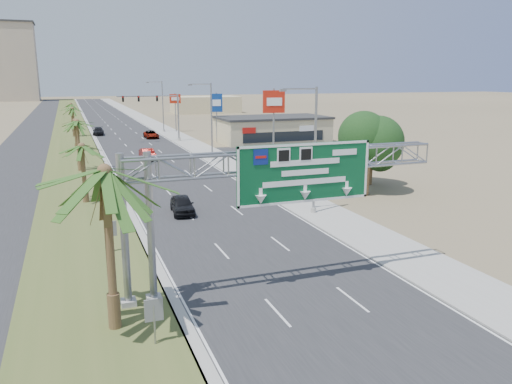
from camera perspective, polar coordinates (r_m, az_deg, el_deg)
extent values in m
cube|color=#28282B|center=(123.51, -15.78, 7.51)|extent=(12.00, 300.00, 0.02)
cube|color=#9E9B93|center=(124.51, -11.86, 7.77)|extent=(4.00, 300.00, 0.10)
cube|color=#4B5927|center=(123.07, -20.46, 7.19)|extent=(7.00, 300.00, 0.12)
cube|color=#28282B|center=(123.25, -23.72, 6.90)|extent=(8.00, 300.00, 0.02)
cylinder|color=gray|center=(23.87, -11.95, -4.30)|extent=(0.36, 0.36, 7.40)
cylinder|color=gray|center=(23.74, -14.82, -4.55)|extent=(0.36, 0.36, 7.40)
cube|color=#9E9B93|center=(25.12, -11.57, -11.95)|extent=(0.70, 0.70, 0.40)
cube|color=#9E9B93|center=(24.99, -14.35, -12.23)|extent=(0.70, 0.70, 0.40)
cube|color=#084D27|center=(25.11, 5.60, 2.18)|extent=(7.20, 0.12, 3.00)
cube|color=navy|center=(23.93, 0.55, 4.02)|extent=(0.75, 0.03, 0.75)
cone|color=white|center=(25.28, 5.62, -0.41)|extent=(0.56, 0.56, 0.45)
cylinder|color=brown|center=(21.85, -16.32, -6.73)|extent=(0.36, 0.36, 7.00)
cylinder|color=brown|center=(22.86, -15.89, -13.03)|extent=(0.54, 0.54, 1.68)
cylinder|color=brown|center=(45.36, -19.07, 1.86)|extent=(0.36, 0.36, 5.00)
cylinder|color=brown|center=(45.74, -18.89, -0.48)|extent=(0.54, 0.54, 1.20)
cylinder|color=brown|center=(61.11, -19.60, 4.89)|extent=(0.36, 0.36, 5.80)
cylinder|color=brown|center=(61.43, -19.45, 2.86)|extent=(0.54, 0.54, 1.39)
cylinder|color=brown|center=(79.06, -19.89, 6.06)|extent=(0.36, 0.36, 4.50)
cylinder|color=brown|center=(79.26, -19.80, 4.84)|extent=(0.54, 0.54, 1.08)
cylinder|color=brown|center=(97.95, -20.13, 7.43)|extent=(0.36, 0.36, 5.20)
cylinder|color=brown|center=(98.13, -20.04, 6.29)|extent=(0.54, 0.54, 1.25)
cylinder|color=brown|center=(122.89, -20.31, 8.29)|extent=(0.36, 0.36, 4.80)
cylinder|color=brown|center=(123.03, -20.24, 7.44)|extent=(0.54, 0.54, 1.15)
cylinder|color=gray|center=(39.38, 6.76, 4.58)|extent=(0.20, 0.20, 10.00)
cylinder|color=gray|center=(38.36, 5.05, 11.68)|extent=(2.80, 0.12, 0.12)
cube|color=slate|center=(37.78, 3.09, 11.54)|extent=(0.50, 0.22, 0.18)
cylinder|color=#9E9B93|center=(40.34, 6.58, -2.11)|extent=(0.44, 0.44, 0.50)
cylinder|color=gray|center=(67.29, -5.10, 8.06)|extent=(0.20, 0.20, 10.00)
cylinder|color=gray|center=(66.69, -6.36, 12.16)|extent=(2.80, 0.12, 0.12)
cube|color=slate|center=(66.36, -7.56, 12.04)|extent=(0.50, 0.22, 0.18)
cylinder|color=#9E9B93|center=(67.85, -5.02, 4.06)|extent=(0.44, 0.44, 0.50)
cylinder|color=gray|center=(102.35, -10.60, 9.55)|extent=(0.20, 0.20, 10.00)
cylinder|color=gray|center=(101.96, -11.50, 12.23)|extent=(2.80, 0.12, 0.12)
cube|color=slate|center=(101.74, -12.30, 12.13)|extent=(0.50, 0.22, 0.18)
cylinder|color=#9E9B93|center=(102.72, -10.49, 6.90)|extent=(0.44, 0.44, 0.50)
cylinder|color=gray|center=(86.68, -8.87, 8.38)|extent=(0.28, 0.28, 8.00)
cylinder|color=gray|center=(85.60, -12.29, 10.66)|extent=(10.00, 0.18, 0.18)
cube|color=black|center=(85.65, -11.25, 10.44)|extent=(0.32, 0.18, 0.95)
cube|color=black|center=(85.21, -13.27, 10.34)|extent=(0.32, 0.18, 0.95)
cube|color=black|center=(84.92, -14.96, 10.24)|extent=(0.32, 0.18, 0.95)
sphere|color=red|center=(85.52, -11.24, 10.64)|extent=(0.22, 0.22, 0.22)
imported|color=black|center=(86.50, -8.94, 10.36)|extent=(0.16, 0.16, 0.60)
cylinder|color=#9E9B93|center=(87.04, -8.78, 5.95)|extent=(0.56, 0.56, 0.60)
cube|color=#CABB88|center=(85.47, 1.85, 7.11)|extent=(18.00, 10.00, 4.00)
cylinder|color=brown|center=(47.04, 12.58, 1.95)|extent=(0.44, 0.44, 3.90)
sphere|color=black|center=(46.63, 12.73, 5.09)|extent=(4.50, 4.50, 4.50)
cylinder|color=brown|center=(52.00, 12.95, 2.63)|extent=(0.44, 0.44, 3.30)
sphere|color=black|center=(51.67, 13.07, 5.03)|extent=(3.50, 3.50, 3.50)
cylinder|color=gray|center=(21.18, -11.51, -14.79)|extent=(0.08, 0.08, 1.80)
cube|color=slate|center=(20.86, -11.60, -13.08)|extent=(0.75, 0.06, 0.95)
cylinder|color=gray|center=(32.19, -16.23, -5.25)|extent=(0.08, 0.08, 1.80)
cube|color=slate|center=(31.98, -16.31, -4.06)|extent=(0.75, 0.06, 0.95)
cube|color=tan|center=(263.58, -25.98, 13.16)|extent=(20.00, 16.00, 35.00)
cube|color=#CABB88|center=(158.08, -5.81, 9.91)|extent=(20.00, 12.00, 5.00)
imported|color=black|center=(40.41, -8.43, -1.45)|extent=(2.07, 4.35, 1.44)
imported|color=maroon|center=(67.58, -12.27, 4.21)|extent=(1.83, 4.62, 1.50)
imported|color=gray|center=(92.23, -11.90, 6.44)|extent=(2.26, 4.85, 1.34)
imported|color=black|center=(99.88, -17.57, 6.61)|extent=(2.33, 4.91, 1.38)
cylinder|color=gray|center=(54.84, 2.02, 6.76)|extent=(0.20, 0.20, 9.54)
cube|color=red|center=(54.58, 2.05, 10.28)|extent=(2.42, 0.64, 2.40)
cube|color=white|center=(54.42, 2.12, 10.27)|extent=(1.67, 0.28, 0.84)
cylinder|color=gray|center=(84.82, -4.52, 8.48)|extent=(0.20, 0.20, 8.27)
cube|color=navy|center=(84.67, -4.55, 10.13)|extent=(2.02, 0.74, 3.00)
cube|color=white|center=(84.50, -4.52, 10.12)|extent=(1.37, 0.35, 1.05)
cylinder|color=gray|center=(102.00, -9.18, 8.94)|extent=(0.20, 0.20, 7.69)
cube|color=red|center=(101.86, -9.23, 10.48)|extent=(2.22, 0.52, 1.80)
cube|color=white|center=(101.68, -9.21, 10.48)|extent=(1.54, 0.19, 0.63)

